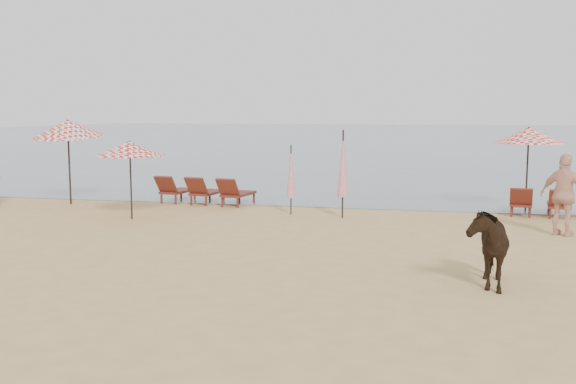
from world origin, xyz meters
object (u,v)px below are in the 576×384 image
cow (485,245)px  umbrella_closed_right (291,172)px  lounger_cluster_right (540,202)px  umbrella_open_right (529,135)px  umbrella_open_left_b (68,128)px  umbrella_closed_left (343,164)px  beachgoer_right_b (565,195)px  lounger_cluster_left (204,191)px  umbrella_open_left_a (130,149)px

cow → umbrella_closed_right: bearing=125.5°
lounger_cluster_right → umbrella_open_right: (-0.29, 0.69, 1.84)m
umbrella_open_left_b → umbrella_closed_left: bearing=-7.2°
beachgoer_right_b → lounger_cluster_right: bearing=-56.4°
umbrella_closed_left → umbrella_closed_right: 1.56m
lounger_cluster_left → umbrella_open_left_a: (-0.94, -3.18, 1.49)m
umbrella_open_left_a → beachgoer_right_b: (11.03, 0.03, -0.95)m
lounger_cluster_left → umbrella_open_left_a: 3.64m
umbrella_open_right → beachgoer_right_b: bearing=-91.8°
lounger_cluster_left → lounger_cluster_right: size_ratio=1.70×
lounger_cluster_right → umbrella_closed_right: umbrella_closed_right is taller
umbrella_open_left_a → lounger_cluster_left: bearing=77.2°
umbrella_open_left_b → cow: size_ratio=1.70×
lounger_cluster_right → cow: (-2.07, -7.83, 0.29)m
umbrella_closed_left → cow: umbrella_closed_left is taller
umbrella_open_left_b → umbrella_closed_left: umbrella_open_left_b is taller
umbrella_open_left_a → cow: 10.22m
umbrella_open_left_b → beachgoer_right_b: (14.24, -2.21, -1.43)m
umbrella_open_right → umbrella_closed_right: bearing=-171.7°
umbrella_closed_left → umbrella_open_left_b: bearing=175.1°
lounger_cluster_right → cow: size_ratio=1.09×
umbrella_closed_left → umbrella_closed_right: size_ratio=1.22×
beachgoer_right_b → umbrella_closed_right: bearing=18.3°
umbrella_open_left_b → umbrella_closed_left: size_ratio=1.14×
umbrella_open_left_a → umbrella_open_left_b: (-3.21, 2.23, 0.48)m
umbrella_open_left_b → umbrella_closed_right: 7.40m
umbrella_closed_right → cow: size_ratio=1.22×
umbrella_open_left_a → umbrella_closed_right: (4.08, 1.73, -0.70)m
cow → beachgoer_right_b: (2.15, 4.94, 0.28)m
umbrella_open_right → beachgoer_right_b: 3.81m
lounger_cluster_left → lounger_cluster_right: bearing=6.8°
lounger_cluster_left → umbrella_closed_right: bearing=-16.5°
umbrella_open_right → umbrella_closed_right: size_ratio=1.25×
lounger_cluster_left → umbrella_closed_left: size_ratio=1.25×
umbrella_open_left_b → umbrella_closed_left: 8.88m
lounger_cluster_left → umbrella_open_left_b: 4.69m
umbrella_open_left_a → umbrella_open_right: bearing=22.4°
umbrella_closed_right → lounger_cluster_left: bearing=155.2°
lounger_cluster_right → cow: 8.10m
umbrella_open_left_b → umbrella_open_right: umbrella_open_left_b is taller
cow → lounger_cluster_right: bearing=74.8°
umbrella_open_right → cow: bearing=-109.4°
umbrella_closed_right → umbrella_open_left_b: bearing=176.0°
lounger_cluster_right → beachgoer_right_b: beachgoer_right_b is taller
lounger_cluster_right → umbrella_closed_right: size_ratio=0.89×
lounger_cluster_left → cow: 11.34m
umbrella_open_left_a → umbrella_open_left_b: size_ratio=0.77×
umbrella_open_left_a → umbrella_open_left_b: 3.94m
lounger_cluster_left → umbrella_closed_right: (3.13, -1.45, 0.79)m
umbrella_open_left_b → umbrella_open_right: (13.87, 1.37, -0.16)m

